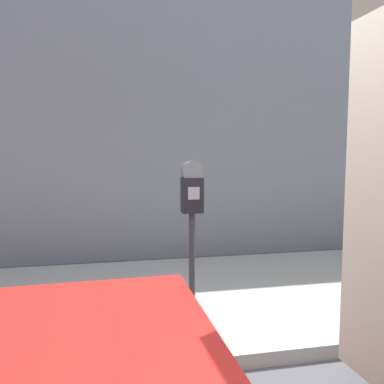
# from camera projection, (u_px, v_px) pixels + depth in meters

# --- Properties ---
(sidewalk) EXTENTS (24.00, 2.80, 0.13)m
(sidewalk) POSITION_uv_depth(u_px,v_px,m) (178.00, 298.00, 4.20)
(sidewalk) COLOR #9E9B96
(sidewalk) RESTS_ON ground_plane
(building_facade) EXTENTS (24.00, 0.30, 6.00)m
(building_facade) POSITION_uv_depth(u_px,v_px,m) (156.00, 72.00, 5.94)
(building_facade) COLOR gray
(building_facade) RESTS_ON ground_plane
(parking_meter) EXTENTS (0.18, 0.15, 1.49)m
(parking_meter) POSITION_uv_depth(u_px,v_px,m) (192.00, 207.00, 3.21)
(parking_meter) COLOR #2D2D30
(parking_meter) RESTS_ON sidewalk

